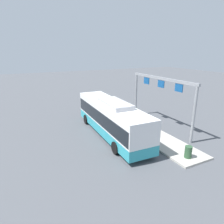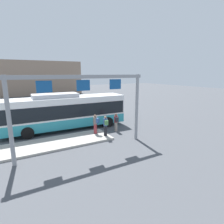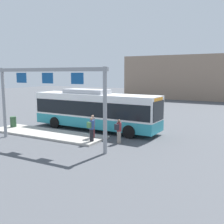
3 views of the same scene
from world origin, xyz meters
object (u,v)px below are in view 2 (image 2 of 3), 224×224
person_waiting_mid (96,123)px  person_waiting_near (106,125)px  bus_main (66,111)px  person_boarding (116,122)px

person_waiting_mid → person_waiting_near: bearing=176.3°
bus_main → person_waiting_near: 4.55m
bus_main → person_waiting_mid: 3.54m
bus_main → person_boarding: bearing=-35.9°
bus_main → person_waiting_near: (2.18, -3.92, -0.76)m
person_boarding → person_waiting_mid: 2.10m
person_waiting_near → person_waiting_mid: 1.04m
person_boarding → person_waiting_near: (-1.61, -0.99, 0.16)m
bus_main → person_waiting_mid: bus_main is taller
bus_main → person_waiting_mid: (1.70, -3.00, -0.76)m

